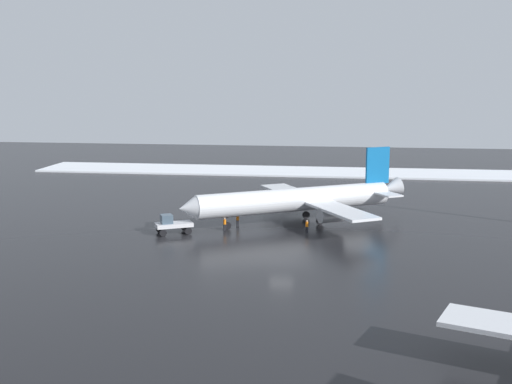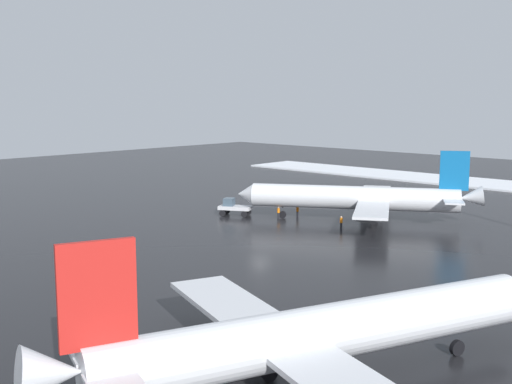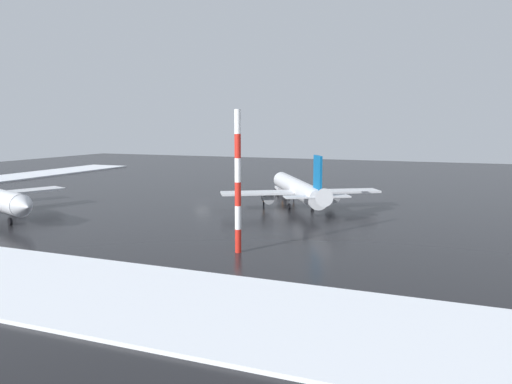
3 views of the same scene
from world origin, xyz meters
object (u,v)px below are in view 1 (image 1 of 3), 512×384
(ground_crew_mid_apron, at_px, (307,226))
(ground_crew_by_nose_gear, at_px, (225,223))
(pushback_tug, at_px, (172,224))
(ground_crew_beside_wing, at_px, (238,219))
(airplane_distant_tail, at_px, (300,199))

(ground_crew_mid_apron, relative_size, ground_crew_by_nose_gear, 1.00)
(ground_crew_by_nose_gear, bearing_deg, pushback_tug, 94.39)
(ground_crew_mid_apron, relative_size, ground_crew_beside_wing, 1.00)
(ground_crew_mid_apron, distance_m, ground_crew_by_nose_gear, 10.57)
(ground_crew_mid_apron, bearing_deg, pushback_tug, -64.23)
(airplane_distant_tail, bearing_deg, ground_crew_mid_apron, 71.71)
(ground_crew_mid_apron, bearing_deg, ground_crew_beside_wing, -88.45)
(airplane_distant_tail, xyz_separation_m, ground_crew_beside_wing, (-3.34, 8.02, -2.27))
(pushback_tug, bearing_deg, ground_crew_mid_apron, 160.81)
(ground_crew_mid_apron, height_order, ground_crew_by_nose_gear, same)
(ground_crew_mid_apron, xyz_separation_m, ground_crew_beside_wing, (2.63, 9.32, 0.00))
(airplane_distant_tail, relative_size, ground_crew_by_nose_gear, 17.44)
(ground_crew_beside_wing, distance_m, ground_crew_by_nose_gear, 2.94)
(ground_crew_beside_wing, height_order, ground_crew_by_nose_gear, same)
(ground_crew_mid_apron, distance_m, ground_crew_beside_wing, 9.68)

